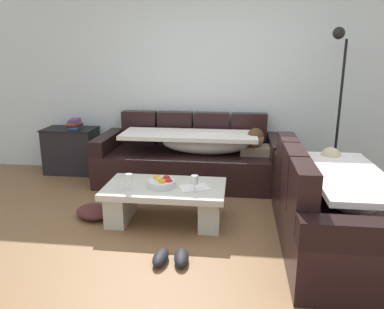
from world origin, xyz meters
name	(u,v)px	position (x,y,z in m)	size (l,w,h in m)	color
ground_plane	(190,242)	(0.00, 0.00, 0.00)	(14.00, 14.00, 0.00)	brown
back_wall	(210,76)	(0.00, 2.15, 1.35)	(9.00, 0.10, 2.70)	silver
couch_along_wall	(193,158)	(-0.16, 1.62, 0.33)	(2.38, 0.92, 0.88)	black
couch_near_window	(333,210)	(1.26, 0.11, 0.33)	(0.92, 1.84, 0.88)	black
coffee_table	(165,199)	(-0.30, 0.41, 0.24)	(1.20, 0.68, 0.38)	beige
fruit_bowl	(162,183)	(-0.32, 0.38, 0.42)	(0.28, 0.28, 0.10)	silver
wine_glass_near_left	(129,179)	(-0.62, 0.25, 0.50)	(0.07, 0.07, 0.17)	silver
wine_glass_near_right	(195,180)	(0.01, 0.28, 0.50)	(0.07, 0.07, 0.17)	silver
open_magazine	(195,188)	(0.00, 0.38, 0.39)	(0.28, 0.21, 0.01)	white
side_cabinet	(72,150)	(-1.93, 1.85, 0.32)	(0.72, 0.44, 0.64)	black
book_stack_on_cabinet	(75,124)	(-1.85, 1.86, 0.71)	(0.18, 0.24, 0.14)	#2D569E
floor_lamp	(337,99)	(1.58, 1.67, 1.12)	(0.33, 0.31, 1.95)	black
pair_of_shoes	(171,257)	(-0.11, -0.36, 0.04)	(0.31, 0.30, 0.09)	black
crumpled_garment	(93,212)	(-1.07, 0.41, 0.06)	(0.40, 0.32, 0.12)	#4C2323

